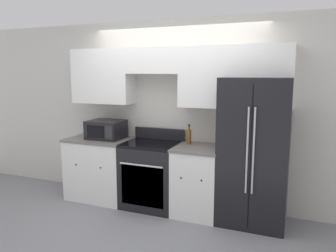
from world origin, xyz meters
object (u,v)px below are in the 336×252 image
Objects in this scene: refrigerator at (255,151)px; oven_range at (152,174)px; bottle at (189,136)px; microwave at (106,129)px.

oven_range is at bearing -177.42° from refrigerator.
bottle reaches higher than oven_range.
oven_range is 1.45m from refrigerator.
refrigerator is at bearing 2.58° from oven_range.
refrigerator reaches higher than microwave.
oven_range is at bearing -165.63° from bottle.
oven_range is 0.59× the size of refrigerator.
refrigerator is 3.61× the size of microwave.
refrigerator is 2.13m from microwave.
bottle is (1.25, 0.10, -0.03)m from microwave.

